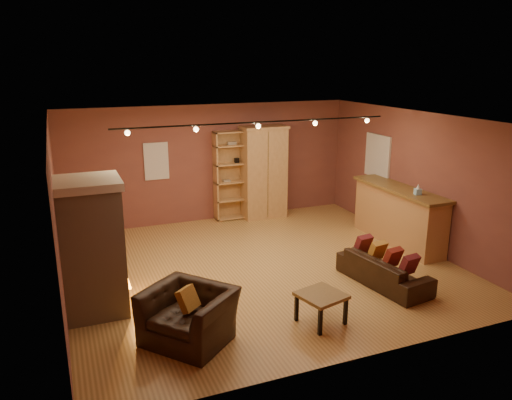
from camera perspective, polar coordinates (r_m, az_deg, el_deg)
name	(u,v)px	position (r m, az deg, el deg)	size (l,w,h in m)	color
floor	(262,267)	(9.55, 0.71, -7.69)	(7.00, 7.00, 0.00)	olive
ceiling	(263,119)	(8.82, 0.77, 9.26)	(7.00, 7.00, 0.00)	brown
back_wall	(210,163)	(12.07, -5.23, 4.21)	(7.00, 0.02, 2.80)	brown
left_wall	(57,218)	(8.43, -21.81, -1.92)	(0.02, 6.50, 2.80)	brown
right_wall	(418,180)	(10.88, 18.02, 2.24)	(0.02, 6.50, 2.80)	brown
fireplace	(92,247)	(7.97, -18.20, -5.14)	(1.01, 0.98, 2.12)	#C6AD89
back_window	(156,161)	(11.72, -11.33, 4.38)	(0.56, 0.04, 0.86)	silver
bookcase	(232,174)	(12.17, -2.82, 2.93)	(0.89, 0.35, 2.17)	tan
armoire	(263,172)	(12.27, 0.86, 3.23)	(1.12, 0.64, 2.27)	tan
bar_counter	(398,215)	(11.01, 15.97, -1.66)	(0.67, 2.55, 1.22)	tan
tissue_box	(418,190)	(10.36, 18.02, 1.07)	(0.14, 0.14, 0.22)	#93CDEC
right_window	(378,156)	(11.89, 13.73, 4.89)	(0.05, 0.90, 1.00)	silver
loveseat	(384,265)	(9.02, 14.42, -7.18)	(0.76, 1.81, 0.74)	black
armchair	(188,307)	(7.09, -7.75, -12.04)	(1.32, 1.36, 1.01)	black
coffee_table	(321,298)	(7.57, 7.47, -11.05)	(0.75, 0.75, 0.47)	brown
track_rail	(258,124)	(9.02, 0.27, 8.69)	(5.20, 0.09, 0.13)	black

